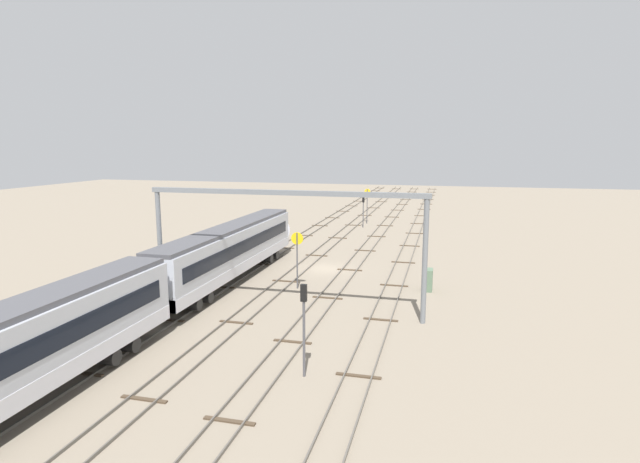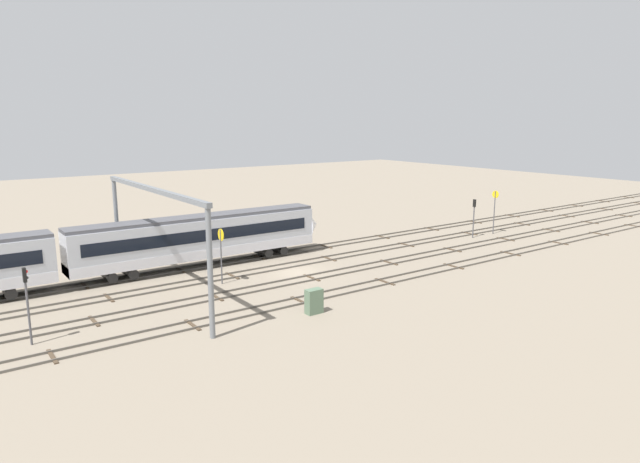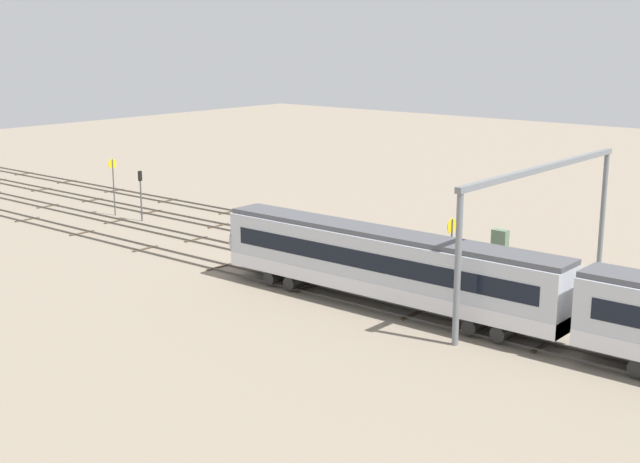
{
  "view_description": "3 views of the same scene",
  "coord_description": "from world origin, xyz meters",
  "px_view_note": "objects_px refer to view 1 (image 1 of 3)",
  "views": [
    {
      "loc": [
        -46.5,
        -11.2,
        11.96
      ],
      "look_at": [
        2.15,
        1.14,
        3.29
      ],
      "focal_mm": 28.3,
      "sensor_mm": 36.0,
      "label": 1
    },
    {
      "loc": [
        -27.46,
        -41.55,
        13.84
      ],
      "look_at": [
        3.2,
        0.81,
        3.34
      ],
      "focal_mm": 31.44,
      "sensor_mm": 36.0,
      "label": 2
    },
    {
      "loc": [
        -36.07,
        48.79,
        16.77
      ],
      "look_at": [
        2.2,
        3.09,
        2.92
      ],
      "focal_mm": 48.29,
      "sensor_mm": 36.0,
      "label": 3
    }
  ],
  "objects_px": {
    "overhead_gantry": "(283,220)",
    "speed_sign_mid_trackside": "(297,251)",
    "signal_light_trackside_departure": "(304,317)",
    "speed_sign_near_foreground": "(367,201)",
    "relay_cabinet": "(428,280)",
    "signal_light_trackside_approach": "(363,207)"
  },
  "relations": [
    {
      "from": "overhead_gantry",
      "to": "relay_cabinet",
      "type": "height_order",
      "value": "overhead_gantry"
    },
    {
      "from": "speed_sign_mid_trackside",
      "to": "signal_light_trackside_departure",
      "type": "xyz_separation_m",
      "value": [
        -15.56,
        -5.06,
        0.01
      ]
    },
    {
      "from": "speed_sign_near_foreground",
      "to": "speed_sign_mid_trackside",
      "type": "distance_m",
      "value": 36.57
    },
    {
      "from": "signal_light_trackside_departure",
      "to": "relay_cabinet",
      "type": "relative_size",
      "value": 2.73
    },
    {
      "from": "overhead_gantry",
      "to": "relay_cabinet",
      "type": "bearing_deg",
      "value": -51.12
    },
    {
      "from": "overhead_gantry",
      "to": "relay_cabinet",
      "type": "xyz_separation_m",
      "value": [
        7.98,
        -9.9,
        -5.82
      ]
    },
    {
      "from": "speed_sign_near_foreground",
      "to": "signal_light_trackside_approach",
      "type": "relative_size",
      "value": 1.16
    },
    {
      "from": "speed_sign_near_foreground",
      "to": "signal_light_trackside_approach",
      "type": "bearing_deg",
      "value": -179.23
    },
    {
      "from": "signal_light_trackside_approach",
      "to": "relay_cabinet",
      "type": "bearing_deg",
      "value": -161.02
    },
    {
      "from": "overhead_gantry",
      "to": "speed_sign_mid_trackside",
      "type": "relative_size",
      "value": 4.24
    },
    {
      "from": "signal_light_trackside_approach",
      "to": "speed_sign_near_foreground",
      "type": "bearing_deg",
      "value": 0.77
    },
    {
      "from": "speed_sign_mid_trackside",
      "to": "relay_cabinet",
      "type": "xyz_separation_m",
      "value": [
        2.07,
        -10.69,
        -2.31
      ]
    },
    {
      "from": "overhead_gantry",
      "to": "signal_light_trackside_approach",
      "type": "relative_size",
      "value": 4.42
    },
    {
      "from": "speed_sign_mid_trackside",
      "to": "relay_cabinet",
      "type": "distance_m",
      "value": 11.13
    },
    {
      "from": "speed_sign_mid_trackside",
      "to": "overhead_gantry",
      "type": "bearing_deg",
      "value": -172.43
    },
    {
      "from": "speed_sign_mid_trackside",
      "to": "signal_light_trackside_departure",
      "type": "height_order",
      "value": "signal_light_trackside_departure"
    },
    {
      "from": "relay_cabinet",
      "to": "signal_light_trackside_departure",
      "type": "bearing_deg",
      "value": 162.29
    },
    {
      "from": "signal_light_trackside_departure",
      "to": "signal_light_trackside_approach",
      "type": "bearing_deg",
      "value": 5.8
    },
    {
      "from": "signal_light_trackside_departure",
      "to": "speed_sign_near_foreground",
      "type": "bearing_deg",
      "value": 5.42
    },
    {
      "from": "speed_sign_mid_trackside",
      "to": "relay_cabinet",
      "type": "height_order",
      "value": "speed_sign_mid_trackside"
    },
    {
      "from": "overhead_gantry",
      "to": "signal_light_trackside_departure",
      "type": "xyz_separation_m",
      "value": [
        -9.65,
        -4.27,
        -3.5
      ]
    },
    {
      "from": "speed_sign_near_foreground",
      "to": "signal_light_trackside_departure",
      "type": "xyz_separation_m",
      "value": [
        -52.13,
        -4.95,
        -0.21
      ]
    }
  ]
}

